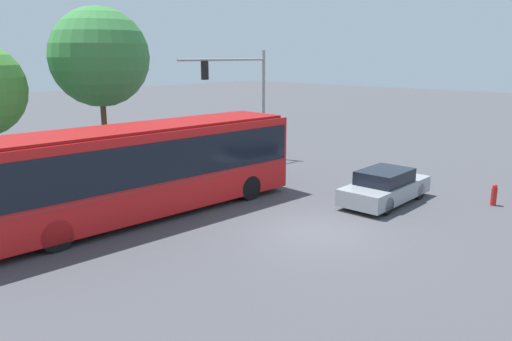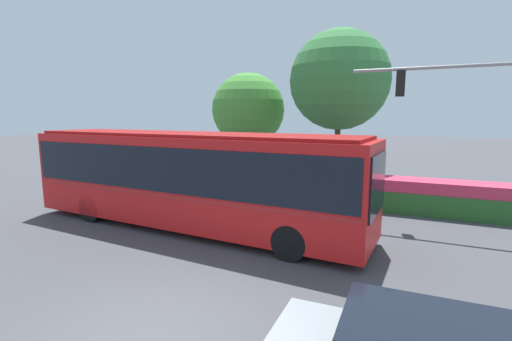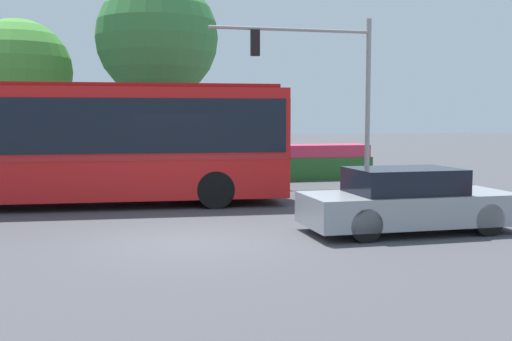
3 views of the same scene
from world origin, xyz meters
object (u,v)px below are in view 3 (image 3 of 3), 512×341
object	(u,v)px
sedan_foreground	(407,202)
street_tree_centre	(157,38)
traffic_light_pole	(329,74)
street_tree_left	(18,72)
city_bus	(55,137)

from	to	relation	value
sedan_foreground	street_tree_centre	world-z (taller)	street_tree_centre
sedan_foreground	traffic_light_pole	distance (m)	10.15
street_tree_centre	traffic_light_pole	bearing A→B (deg)	-37.58
traffic_light_pole	street_tree_left	xyz separation A→B (m)	(-11.34, 5.50, 0.25)
traffic_light_pole	street_tree_centre	world-z (taller)	street_tree_centre
street_tree_left	street_tree_centre	world-z (taller)	street_tree_centre
city_bus	street_tree_left	bearing A→B (deg)	106.26
sedan_foreground	street_tree_left	bearing A→B (deg)	121.93
city_bus	street_tree_centre	xyz separation A→B (m)	(3.39, 8.31, 3.74)
sedan_foreground	traffic_light_pole	xyz separation A→B (m)	(1.68, 9.44, 3.34)
city_bus	sedan_foreground	bearing A→B (deg)	-33.32
city_bus	street_tree_left	size ratio (longest dim) A/B	1.98
sedan_foreground	street_tree_centre	xyz separation A→B (m)	(-4.13, 13.92, 4.97)
sedan_foreground	street_tree_left	distance (m)	18.15
city_bus	street_tree_centre	bearing A→B (deg)	71.17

